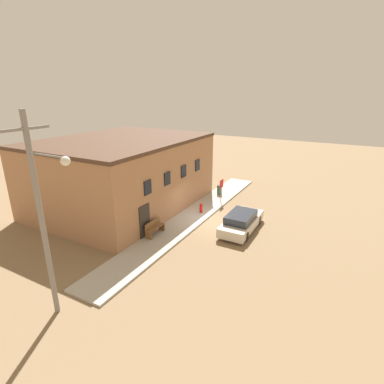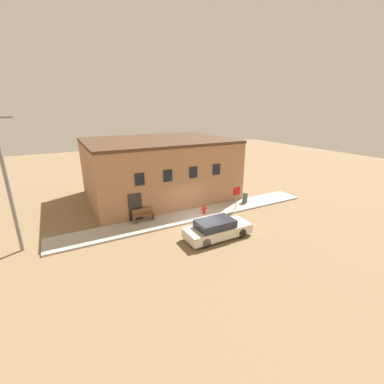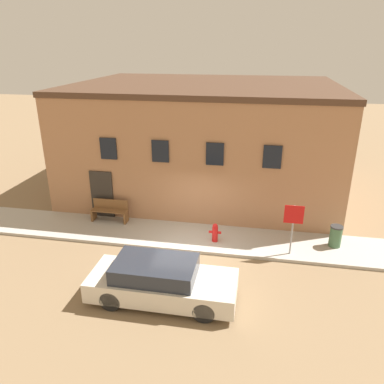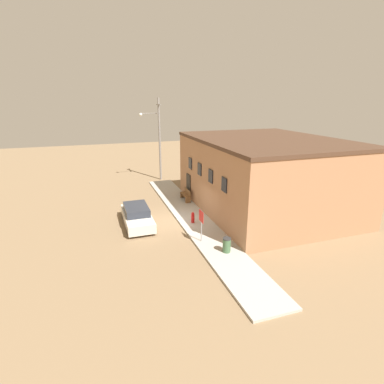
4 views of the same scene
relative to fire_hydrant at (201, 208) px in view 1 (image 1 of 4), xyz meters
name	(u,v)px [view 1 (image 1 of 4)]	position (x,y,z in m)	size (l,w,h in m)	color
ground_plane	(207,220)	(-0.78, -0.87, -0.49)	(80.00, 80.00, 0.00)	#846B4C
sidewalk	(193,216)	(-0.78, 0.26, -0.43)	(21.12, 2.25, 0.12)	#B2ADA3
brick_building	(123,173)	(-1.34, 6.25, 2.23)	(12.72, 9.85, 5.44)	#A87551
fire_hydrant	(201,208)	(0.00, 0.00, 0.00)	(0.48, 0.23, 0.74)	red
stop_sign	(221,187)	(2.80, -0.43, 0.97)	(0.67, 0.06, 1.91)	gray
bench	(154,228)	(-4.67, 0.98, 0.09)	(1.55, 0.44, 0.93)	brown
trash_bin	(219,190)	(4.49, 0.45, 0.05)	(0.46, 0.46, 0.83)	#426642
utility_pole	(43,213)	(-12.33, 0.42, 4.08)	(1.80, 2.08, 8.32)	gray
parked_car	(241,222)	(-1.18, -3.61, 0.13)	(4.43, 1.74, 1.28)	black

